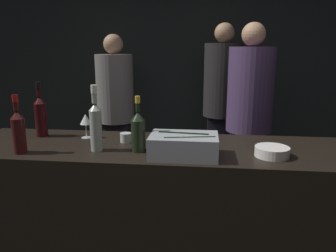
% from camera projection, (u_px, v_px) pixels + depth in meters
% --- Properties ---
extents(wall_back_chalkboard, '(6.40, 0.06, 2.80)m').
position_uv_depth(wall_back_chalkboard, '(187.00, 65.00, 3.95)').
color(wall_back_chalkboard, black).
rests_on(wall_back_chalkboard, ground_plane).
extents(bar_counter, '(2.55, 0.66, 1.01)m').
position_uv_depth(bar_counter, '(167.00, 222.00, 2.10)').
color(bar_counter, black).
rests_on(bar_counter, ground_plane).
extents(ice_bin_with_bottles, '(0.37, 0.25, 0.12)m').
position_uv_depth(ice_bin_with_bottles, '(184.00, 145.00, 1.79)').
color(ice_bin_with_bottles, '#9EA0A5').
rests_on(ice_bin_with_bottles, bar_counter).
extents(bowl_white, '(0.19, 0.19, 0.05)m').
position_uv_depth(bowl_white, '(272.00, 151.00, 1.80)').
color(bowl_white, silver).
rests_on(bowl_white, bar_counter).
extents(wine_glass, '(0.07, 0.07, 0.16)m').
position_uv_depth(wine_glass, '(86.00, 120.00, 2.15)').
color(wine_glass, silver).
rests_on(wine_glass, bar_counter).
extents(candle_votive, '(0.07, 0.07, 0.06)m').
position_uv_depth(candle_votive, '(126.00, 137.00, 2.07)').
color(candle_votive, silver).
rests_on(candle_votive, bar_counter).
extents(red_wine_bottle_black_foil, '(0.08, 0.08, 0.37)m').
position_uv_depth(red_wine_bottle_black_foil, '(41.00, 115.00, 2.19)').
color(red_wine_bottle_black_foil, black).
rests_on(red_wine_bottle_black_foil, bar_counter).
extents(champagne_bottle, '(0.08, 0.08, 0.32)m').
position_uv_depth(champagne_bottle, '(138.00, 130.00, 1.87)').
color(champagne_bottle, black).
rests_on(champagne_bottle, bar_counter).
extents(white_wine_bottle, '(0.07, 0.07, 0.38)m').
position_uv_depth(white_wine_bottle, '(96.00, 124.00, 1.87)').
color(white_wine_bottle, '#9EA899').
rests_on(white_wine_bottle, bar_counter).
extents(red_wine_bottle_tall, '(0.07, 0.07, 0.33)m').
position_uv_depth(red_wine_bottle_tall, '(18.00, 130.00, 1.83)').
color(red_wine_bottle_tall, '#380F0F').
rests_on(red_wine_bottle_tall, bar_counter).
extents(person_in_hoodie, '(0.42, 0.42, 1.82)m').
position_uv_depth(person_in_hoodie, '(249.00, 113.00, 3.02)').
color(person_in_hoodie, black).
rests_on(person_in_hoodie, ground_plane).
extents(person_blond_tee, '(0.40, 0.40, 1.74)m').
position_uv_depth(person_blond_tee, '(116.00, 107.00, 3.62)').
color(person_blond_tee, black).
rests_on(person_blond_tee, ground_plane).
extents(person_grey_polo, '(0.41, 0.41, 1.86)m').
position_uv_depth(person_grey_polo, '(222.00, 101.00, 3.59)').
color(person_grey_polo, black).
rests_on(person_grey_polo, ground_plane).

